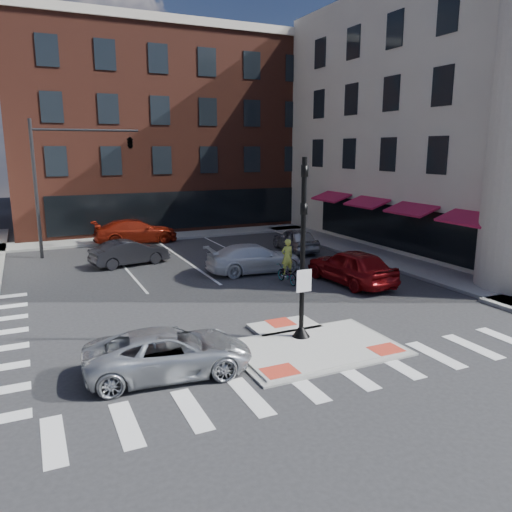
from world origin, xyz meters
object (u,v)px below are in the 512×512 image
red_sedan (351,266)px  bg_car_red (136,231)px  silver_suv (169,352)px  bg_car_dark (130,252)px  cyclist (287,268)px  white_pickup (255,258)px  bg_car_silver (295,240)px

red_sedan → bg_car_red: (-7.20, 14.86, -0.04)m
silver_suv → bg_car_dark: size_ratio=1.12×
silver_suv → cyclist: 10.65m
white_pickup → bg_car_red: bg_car_red is taller
bg_car_dark → cyclist: bearing=-151.1°
silver_suv → white_pickup: bearing=-29.6°
cyclist → bg_car_silver: bearing=-125.1°
red_sedan → cyclist: bearing=-30.7°
bg_car_red → cyclist: cyclist is taller
silver_suv → white_pickup: size_ratio=0.93×
bg_car_red → silver_suv: bearing=170.3°
bg_car_silver → silver_suv: bearing=55.5°
silver_suv → bg_car_red: size_ratio=0.85×
white_pickup → cyclist: 2.68m
cyclist → bg_car_dark: bearing=-52.1°
white_pickup → bg_car_red: (-3.96, 10.88, 0.07)m
bg_car_red → red_sedan: bearing=-154.8°
silver_suv → bg_car_silver: bg_car_silver is taller
red_sedan → bg_car_dark: size_ratio=1.17×
bg_car_silver → bg_car_red: (-8.57, 6.99, 0.08)m
bg_car_dark → cyclist: size_ratio=1.96×
bg_car_red → cyclist: bearing=-162.5°
bg_car_dark → bg_car_red: 6.63m
silver_suv → bg_car_red: (3.29, 20.82, 0.15)m
white_pickup → bg_car_dark: size_ratio=1.20×
silver_suv → bg_car_silver: size_ratio=1.10×
red_sedan → bg_car_dark: 12.23m
bg_car_silver → cyclist: bearing=63.8°
silver_suv → bg_car_red: bg_car_red is taller
bg_car_red → cyclist: 14.23m
silver_suv → red_sedan: 12.07m
bg_car_dark → cyclist: cyclist is taller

